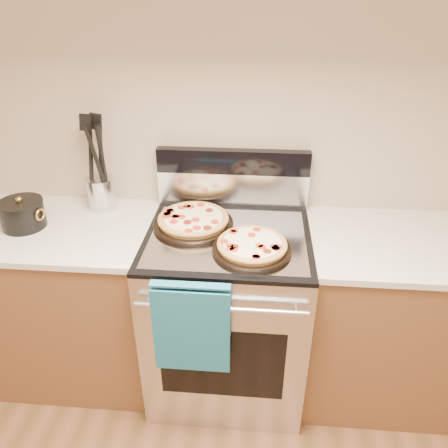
# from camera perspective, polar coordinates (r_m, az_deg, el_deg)

# --- Properties ---
(wall_back) EXTENTS (4.00, 0.00, 4.00)m
(wall_back) POSITION_cam_1_polar(r_m,az_deg,el_deg) (2.16, 1.32, 13.27)
(wall_back) COLOR tan
(wall_back) RESTS_ON ground
(range_body) EXTENTS (0.76, 0.68, 0.90)m
(range_body) POSITION_cam_1_polar(r_m,az_deg,el_deg) (2.28, 0.48, -11.63)
(range_body) COLOR #B7B7BC
(range_body) RESTS_ON ground
(oven_window) EXTENTS (0.56, 0.01, 0.40)m
(oven_window) POSITION_cam_1_polar(r_m,az_deg,el_deg) (2.04, -0.29, -17.79)
(oven_window) COLOR black
(oven_window) RESTS_ON range_body
(cooktop) EXTENTS (0.76, 0.68, 0.02)m
(cooktop) POSITION_cam_1_polar(r_m,az_deg,el_deg) (2.01, 0.53, -1.70)
(cooktop) COLOR black
(cooktop) RESTS_ON range_body
(backsplash_lower) EXTENTS (0.76, 0.06, 0.18)m
(backsplash_lower) POSITION_cam_1_polar(r_m,az_deg,el_deg) (2.24, 1.16, 4.59)
(backsplash_lower) COLOR silver
(backsplash_lower) RESTS_ON cooktop
(backsplash_upper) EXTENTS (0.76, 0.06, 0.12)m
(backsplash_upper) POSITION_cam_1_polar(r_m,az_deg,el_deg) (2.18, 1.20, 8.17)
(backsplash_upper) COLOR black
(backsplash_upper) RESTS_ON backsplash_lower
(oven_handle) EXTENTS (0.70, 0.03, 0.03)m
(oven_handle) POSITION_cam_1_polar(r_m,az_deg,el_deg) (1.77, -0.44, -11.03)
(oven_handle) COLOR silver
(oven_handle) RESTS_ON range_body
(dish_towel) EXTENTS (0.32, 0.05, 0.42)m
(dish_towel) POSITION_cam_1_polar(r_m,az_deg,el_deg) (1.85, -4.23, -13.15)
(dish_towel) COLOR #1C5D8F
(dish_towel) RESTS_ON oven_handle
(foil_sheet) EXTENTS (0.70, 0.55, 0.01)m
(foil_sheet) POSITION_cam_1_polar(r_m,az_deg,el_deg) (1.98, 0.47, -1.83)
(foil_sheet) COLOR gray
(foil_sheet) RESTS_ON cooktop
(cabinet_left) EXTENTS (1.00, 0.62, 0.88)m
(cabinet_left) POSITION_cam_1_polar(r_m,az_deg,el_deg) (2.52, -20.14, -9.53)
(cabinet_left) COLOR brown
(cabinet_left) RESTS_ON ground
(countertop_left) EXTENTS (1.02, 0.64, 0.03)m
(countertop_left) POSITION_cam_1_polar(r_m,az_deg,el_deg) (2.28, -22.08, -0.53)
(countertop_left) COLOR beige
(countertop_left) RESTS_ON cabinet_left
(cabinet_right) EXTENTS (1.00, 0.62, 0.88)m
(cabinet_right) POSITION_cam_1_polar(r_m,az_deg,el_deg) (2.43, 22.18, -11.67)
(cabinet_right) COLOR brown
(cabinet_right) RESTS_ON ground
(countertop_right) EXTENTS (1.02, 0.64, 0.03)m
(countertop_right) POSITION_cam_1_polar(r_m,az_deg,el_deg) (2.18, 24.41, -2.50)
(countertop_right) COLOR beige
(countertop_right) RESTS_ON cabinet_right
(pepperoni_pizza_back) EXTENTS (0.45, 0.45, 0.05)m
(pepperoni_pizza_back) POSITION_cam_1_polar(r_m,az_deg,el_deg) (2.07, -4.02, 0.44)
(pepperoni_pizza_back) COLOR #AA7834
(pepperoni_pizza_back) RESTS_ON foil_sheet
(pepperoni_pizza_front) EXTENTS (0.34, 0.34, 0.05)m
(pepperoni_pizza_front) POSITION_cam_1_polar(r_m,az_deg,el_deg) (1.88, 3.68, -2.89)
(pepperoni_pizza_front) COLOR #AA7834
(pepperoni_pizza_front) RESTS_ON foil_sheet
(utensil_crock) EXTENTS (0.17, 0.17, 0.17)m
(utensil_crock) POSITION_cam_1_polar(r_m,az_deg,el_deg) (2.31, -15.71, 3.86)
(utensil_crock) COLOR silver
(utensil_crock) RESTS_ON countertop_left
(saucepan) EXTENTS (0.24, 0.24, 0.12)m
(saucepan) POSITION_cam_1_polar(r_m,az_deg,el_deg) (2.28, -24.79, 1.06)
(saucepan) COLOR black
(saucepan) RESTS_ON countertop_left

